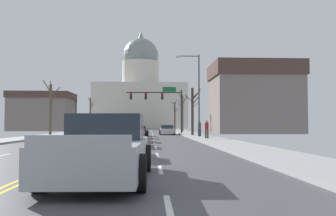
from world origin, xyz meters
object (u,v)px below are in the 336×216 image
Objects in this scene: sedan_oncoming_03 at (117,127)px; sedan_near_00 at (167,130)px; street_lamp_right at (196,88)px; sedan_near_05 at (117,143)px; signal_gantry at (161,100)px; sedan_oncoming_02 at (114,128)px; sedan_oncoming_01 at (105,128)px; pedestrian_00 at (207,128)px; sedan_near_01 at (139,131)px; sedan_near_02 at (136,132)px; sedan_near_04 at (127,138)px; pedestrian_01 at (199,127)px; pickup_truck_near_06 at (104,150)px; sedan_near_03 at (134,135)px; sedan_oncoming_00 at (118,129)px.

sedan_near_00 is at bearing -76.05° from sedan_oncoming_03.
sedan_near_05 is (-6.13, -21.59, -4.55)m from street_lamp_right.
sedan_oncoming_03 is at bearing 104.25° from signal_gantry.
sedan_oncoming_02 is at bearing 107.92° from signal_gantry.
pedestrian_00 reaches higher than sedan_oncoming_01.
sedan_near_01 is 5.73m from sedan_near_02.
sedan_near_04 is at bearing -112.98° from street_lamp_right.
sedan_oncoming_03 is (-6.95, 67.94, -0.01)m from sedan_near_04.
sedan_oncoming_02 is 2.75× the size of pedestrian_01.
pickup_truck_near_06 reaches higher than sedan_near_02.
sedan_near_05 is 0.95× the size of sedan_oncoming_01.
sedan_oncoming_03 is (-7.05, 61.80, -0.03)m from sedan_near_03.
signal_gantry is 20.26m from sedan_oncoming_01.
sedan_near_04 is 7.15m from sedan_near_05.
sedan_oncoming_01 reaches higher than sedan_oncoming_02.
street_lamp_right is 1.87× the size of sedan_oncoming_01.
pedestrian_00 reaches higher than sedan_oncoming_00.
sedan_oncoming_01 reaches higher than sedan_near_03.
sedan_near_04 is at bearing -81.24° from sedan_oncoming_01.
signal_gantry is at bearing -75.75° from sedan_oncoming_03.
sedan_near_01 is at bearing -105.33° from signal_gantry.
street_lamp_right is 55.26m from sedan_oncoming_03.
pickup_truck_near_06 is 1.25× the size of sedan_oncoming_01.
sedan_near_01 is 0.76× the size of pickup_truck_near_06.
sedan_oncoming_00 is (-3.74, 35.97, 0.04)m from sedan_near_04.
sedan_near_02 is 7.14m from pedestrian_01.
street_lamp_right is at bearing -73.85° from sedan_oncoming_02.
pedestrian_01 is (3.62, -13.40, -3.81)m from signal_gantry.
sedan_near_05 is 6.07m from pickup_truck_near_06.
signal_gantry is 1.84× the size of sedan_near_01.
sedan_oncoming_03 is (-9.94, 39.13, -4.32)m from signal_gantry.
sedan_near_02 reaches higher than sedan_near_04.
sedan_oncoming_03 is 2.77× the size of pedestrian_00.
pickup_truck_near_06 reaches higher than sedan_near_01.
sedan_oncoming_00 is 23.19m from sedan_oncoming_02.
pickup_truck_near_06 is 23.51m from pedestrian_00.
sedan_near_03 is 11.33m from pedestrian_01.
sedan_near_01 is 41.11m from sedan_oncoming_02.
sedan_oncoming_00 is (-9.86, 21.53, -4.54)m from street_lamp_right.
sedan_oncoming_00 is at bearing 133.18° from signal_gantry.
signal_gantry is 42.31m from pickup_truck_near_06.
sedan_oncoming_01 is (-7.07, 33.16, -0.01)m from sedan_near_02.
sedan_near_03 is 1.03× the size of sedan_oncoming_03.
sedan_near_00 is 0.94× the size of sedan_near_03.
signal_gantry is 1.81× the size of sedan_near_00.
signal_gantry is at bearing 84.08° from sedan_near_04.
sedan_near_01 is at bearing 88.57° from sedan_near_02.
pedestrian_00 is at bearing -79.86° from signal_gantry.
sedan_near_05 is 2.62× the size of pedestrian_01.
sedan_near_04 is 0.97× the size of sedan_oncoming_01.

